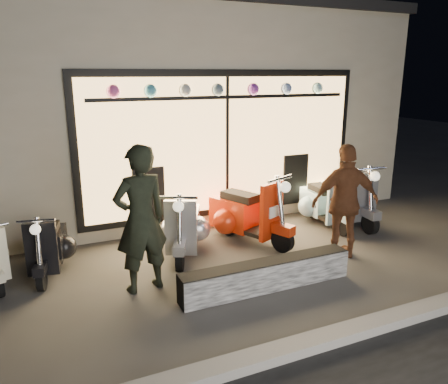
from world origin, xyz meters
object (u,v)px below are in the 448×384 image
Objects in this scene: scooter_red at (242,213)px; woman at (345,202)px; man at (141,220)px; graffiti_barrier at (267,275)px; scooter_silver at (184,225)px.

woman is (1.10, -1.33, 0.42)m from scooter_red.
man is at bearing -174.54° from scooter_red.
scooter_silver is at bearing 108.01° from graffiti_barrier.
scooter_red is 2.37m from man.
graffiti_barrier is 1.24× the size of man.
graffiti_barrier is 1.83m from man.
scooter_silver is at bearing -142.16° from man.
graffiti_barrier is 1.88m from scooter_red.
man is at bearing 12.51° from woman.
scooter_silver is 0.81× the size of woman.
graffiti_barrier is 1.51× the size of scooter_red.
scooter_silver is at bearing -13.56° from woman.
woman is at bearing 15.72° from graffiti_barrier.
scooter_silver is at bearing 160.16° from scooter_red.
woman is (2.18, -1.26, 0.47)m from scooter_silver.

